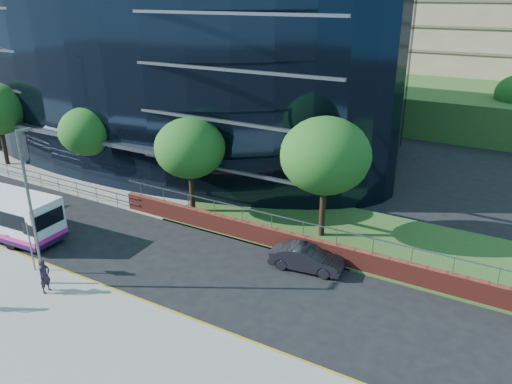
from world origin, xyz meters
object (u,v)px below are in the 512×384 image
Objects in this scene: street_sign at (29,236)px; tree_far_c at (190,148)px; tree_far_d at (325,156)px; parked_car at (307,258)px; streetlight_east at (31,205)px; pedestrian at (45,276)px; tree_far_b at (88,131)px.

tree_far_c is at bearing 76.71° from street_sign.
parked_car is at bearing -78.06° from tree_far_d.
parked_car is at bearing 37.02° from streetlight_east.
pedestrian is at bearing 123.10° from parked_car.
street_sign is 0.38× the size of tree_far_d.
tree_far_c is 9.08m from tree_far_d.
street_sign is 0.43× the size of tree_far_c.
tree_far_b is 20.46m from parked_car.
streetlight_east reaches higher than tree_far_b.
street_sign is 2.80m from streetlight_east.
tree_far_b is 0.76× the size of streetlight_east.
pedestrian is (-9.20, -12.65, -4.15)m from tree_far_d.
street_sign is at bearing -103.29° from tree_far_c.
parked_car is (10.85, 8.18, -3.78)m from streetlight_east.
streetlight_east reaches higher than tree_far_d.
tree_far_b is 1.51× the size of parked_car.
tree_far_b is at bearing 177.14° from tree_far_c.
parked_car is at bearing -58.71° from pedestrian.
pedestrian reaches higher than parked_car.
tree_far_c reaches higher than pedestrian.
tree_far_c is at bearing -10.44° from pedestrian.
tree_far_c is 12.16m from pedestrian.
tree_far_b is at bearing 72.38° from parked_car.
streetlight_east is at bearing -95.11° from tree_far_c.
tree_far_c is 1.63× the size of parked_car.
pedestrian is (-0.20, -11.65, -3.50)m from tree_far_c.
tree_far_b is at bearing -178.49° from tree_far_d.
street_sign is 16.61m from tree_far_d.
tree_far_b is at bearing 127.63° from streetlight_east.
tree_far_c is (2.50, 10.59, 2.39)m from street_sign.
tree_far_d is at bearing 1.51° from tree_far_b.
street_sign reaches higher than pedestrian.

